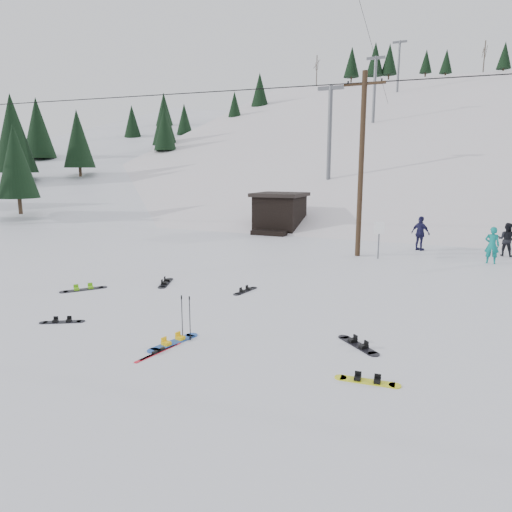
% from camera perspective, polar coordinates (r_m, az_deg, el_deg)
% --- Properties ---
extents(ground, '(200.00, 200.00, 0.00)m').
position_cam_1_polar(ground, '(12.10, -11.32, -10.57)').
color(ground, white).
rests_on(ground, ground).
extents(ski_slope, '(60.00, 85.24, 65.97)m').
position_cam_1_polar(ski_slope, '(66.51, 17.67, -3.98)').
color(ski_slope, white).
rests_on(ski_slope, ground).
extents(ridge_left, '(47.54, 95.03, 58.38)m').
position_cam_1_polar(ridge_left, '(72.92, -12.34, -1.64)').
color(ridge_left, white).
rests_on(ridge_left, ground).
extents(treeline_left, '(20.00, 64.00, 10.00)m').
position_cam_1_polar(treeline_left, '(63.91, -15.55, 6.47)').
color(treeline_left, black).
rests_on(treeline_left, ground).
extents(treeline_crest, '(50.00, 6.00, 10.00)m').
position_cam_1_polar(treeline_crest, '(95.46, 20.28, 7.50)').
color(treeline_crest, black).
rests_on(treeline_crest, ski_slope).
extents(utility_pole, '(2.00, 0.26, 9.00)m').
position_cam_1_polar(utility_pole, '(23.59, 13.02, 11.28)').
color(utility_pole, '#3A2819').
rests_on(utility_pole, ground).
extents(trail_sign, '(0.50, 0.09, 1.85)m').
position_cam_1_polar(trail_sign, '(23.18, 15.13, 2.75)').
color(trail_sign, '#595B60').
rests_on(trail_sign, ground).
extents(lift_hut, '(3.40, 4.10, 2.75)m').
position_cam_1_polar(lift_hut, '(32.38, 2.95, 5.45)').
color(lift_hut, black).
rests_on(lift_hut, ground).
extents(lift_tower_near, '(2.20, 0.36, 8.00)m').
position_cam_1_polar(lift_tower_near, '(40.70, 9.21, 15.57)').
color(lift_tower_near, '#595B60').
rests_on(lift_tower_near, ski_slope).
extents(lift_tower_mid, '(2.20, 0.36, 8.00)m').
position_cam_1_polar(lift_tower_mid, '(60.90, 14.61, 19.89)').
color(lift_tower_mid, '#595B60').
rests_on(lift_tower_mid, ski_slope).
extents(lift_tower_far, '(2.20, 0.36, 8.00)m').
position_cam_1_polar(lift_tower_far, '(81.52, 17.41, 21.99)').
color(lift_tower_far, '#595B60').
rests_on(lift_tower_far, ski_slope).
extents(hero_snowboard, '(0.60, 1.59, 0.11)m').
position_cam_1_polar(hero_snowboard, '(12.02, -10.28, -10.53)').
color(hero_snowboard, blue).
rests_on(hero_snowboard, ground).
extents(hero_skis, '(0.33, 1.47, 0.08)m').
position_cam_1_polar(hero_skis, '(11.51, -12.09, -11.62)').
color(hero_skis, '#B51221').
rests_on(hero_skis, ground).
extents(ski_poles, '(0.32, 0.09, 1.17)m').
position_cam_1_polar(ski_poles, '(12.03, -8.75, -7.57)').
color(ski_poles, black).
rests_on(ski_poles, ground).
extents(board_scatter_a, '(1.14, 0.77, 0.09)m').
position_cam_1_polar(board_scatter_a, '(14.48, -23.07, -7.55)').
color(board_scatter_a, black).
rests_on(board_scatter_a, ground).
extents(board_scatter_b, '(0.83, 1.55, 0.12)m').
position_cam_1_polar(board_scatter_b, '(18.08, -11.22, -3.29)').
color(board_scatter_b, black).
rests_on(board_scatter_b, ground).
extents(board_scatter_c, '(1.13, 1.41, 0.12)m').
position_cam_1_polar(board_scatter_c, '(17.96, -20.74, -3.89)').
color(board_scatter_c, black).
rests_on(board_scatter_c, ground).
extents(board_scatter_d, '(1.21, 1.11, 0.11)m').
position_cam_1_polar(board_scatter_d, '(11.94, 12.63, -10.77)').
color(board_scatter_d, black).
rests_on(board_scatter_d, ground).
extents(board_scatter_e, '(1.36, 0.35, 0.10)m').
position_cam_1_polar(board_scatter_e, '(10.12, 13.74, -14.92)').
color(board_scatter_e, '#FAFF1C').
rests_on(board_scatter_e, ground).
extents(board_scatter_f, '(0.42, 1.35, 0.10)m').
position_cam_1_polar(board_scatter_f, '(16.62, -1.33, -4.35)').
color(board_scatter_f, black).
rests_on(board_scatter_f, ground).
extents(skier_teal, '(0.66, 0.46, 1.74)m').
position_cam_1_polar(skier_teal, '(24.03, 27.41, 1.21)').
color(skier_teal, '#0B756E').
rests_on(skier_teal, ground).
extents(skier_dark, '(1.00, 0.89, 1.71)m').
position_cam_1_polar(skier_dark, '(26.47, 28.83, 1.82)').
color(skier_dark, black).
rests_on(skier_dark, ground).
extents(skier_navy, '(1.18, 0.93, 1.87)m').
position_cam_1_polar(skier_navy, '(26.38, 19.87, 2.67)').
color(skier_navy, '#1B1940').
rests_on(skier_navy, ground).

